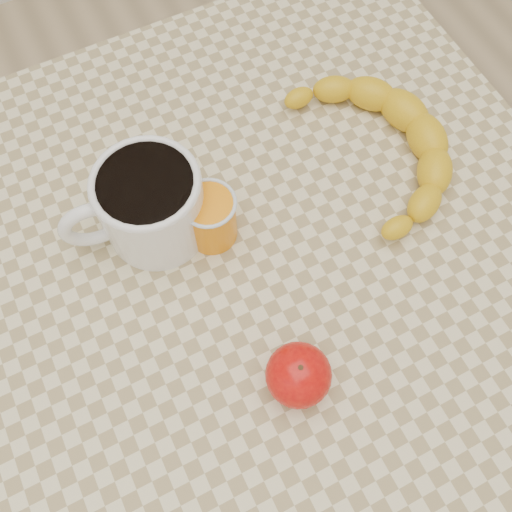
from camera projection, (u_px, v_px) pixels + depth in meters
name	position (u px, v px, depth m)	size (l,w,h in m)	color
ground	(256.00, 393.00, 1.34)	(3.00, 3.00, 0.00)	tan
table	(256.00, 290.00, 0.73)	(0.80, 0.80, 0.75)	beige
coffee_mug	(148.00, 204.00, 0.62)	(0.17, 0.13, 0.10)	white
orange_juice_glass	(210.00, 218.00, 0.64)	(0.06, 0.06, 0.07)	orange
apple	(298.00, 375.00, 0.57)	(0.07, 0.07, 0.06)	#A70507
banana	(379.00, 146.00, 0.69)	(0.23, 0.31, 0.05)	yellow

